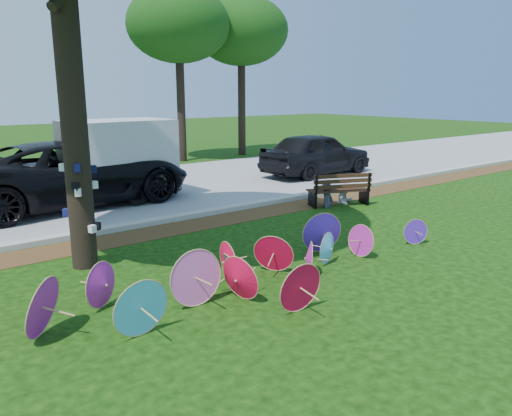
{
  "coord_description": "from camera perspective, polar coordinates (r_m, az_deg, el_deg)",
  "views": [
    {
      "loc": [
        -5.15,
        -5.26,
        3.07
      ],
      "look_at": [
        0.5,
        2.0,
        0.9
      ],
      "focal_mm": 35.0,
      "sensor_mm": 36.0,
      "label": 1
    }
  ],
  "objects": [
    {
      "name": "ground",
      "position": [
        7.98,
        6.08,
        -9.44
      ],
      "size": [
        90.0,
        90.0,
        0.0
      ],
      "primitive_type": "plane",
      "color": "black",
      "rests_on": "ground"
    },
    {
      "name": "mulch_strip",
      "position": [
        11.46,
        -9.71,
        -2.45
      ],
      "size": [
        90.0,
        1.0,
        0.01
      ],
      "primitive_type": "cube",
      "color": "#472D16",
      "rests_on": "ground"
    },
    {
      "name": "curb",
      "position": [
        12.04,
        -11.3,
        -1.47
      ],
      "size": [
        90.0,
        0.3,
        0.12
      ],
      "primitive_type": "cube",
      "color": "#B7B5AD",
      "rests_on": "ground"
    },
    {
      "name": "street",
      "position": [
        15.8,
        -18.11,
        1.41
      ],
      "size": [
        90.0,
        8.0,
        0.01
      ],
      "primitive_type": "cube",
      "color": "gray",
      "rests_on": "ground"
    },
    {
      "name": "parasol_pile",
      "position": [
        7.84,
        -2.06,
        -6.88
      ],
      "size": [
        7.84,
        2.17,
        0.87
      ],
      "color": "#5425C0",
      "rests_on": "ground"
    },
    {
      "name": "black_van",
      "position": [
        14.5,
        -19.95,
        3.77
      ],
      "size": [
        6.43,
        3.18,
        1.75
      ],
      "primitive_type": "imported",
      "rotation": [
        0.0,
        0.0,
        1.61
      ],
      "color": "black",
      "rests_on": "ground"
    },
    {
      "name": "dark_pickup",
      "position": [
        18.78,
        6.94,
        6.19
      ],
      "size": [
        4.71,
        2.07,
        1.58
      ],
      "primitive_type": "imported",
      "rotation": [
        0.0,
        0.0,
        1.62
      ],
      "color": "black",
      "rests_on": "ground"
    },
    {
      "name": "cargo_trailer",
      "position": [
        14.61,
        -15.33,
        5.8
      ],
      "size": [
        2.95,
        1.99,
        2.58
      ],
      "primitive_type": "cube",
      "rotation": [
        0.0,
        0.0,
        0.07
      ],
      "color": "silver",
      "rests_on": "ground"
    },
    {
      "name": "park_bench",
      "position": [
        13.82,
        9.37,
        2.15
      ],
      "size": [
        1.83,
        1.26,
        0.9
      ],
      "primitive_type": null,
      "rotation": [
        0.0,
        0.0,
        -0.39
      ],
      "color": "black",
      "rests_on": "ground"
    },
    {
      "name": "person_left",
      "position": [
        13.57,
        8.24,
        2.89
      ],
      "size": [
        0.56,
        0.48,
        1.32
      ],
      "primitive_type": "imported",
      "rotation": [
        0.0,
        0.0,
        0.39
      ],
      "color": "#3C4052",
      "rests_on": "ground"
    },
    {
      "name": "person_right",
      "position": [
        14.09,
        10.21,
        2.86
      ],
      "size": [
        0.61,
        0.5,
        1.15
      ],
      "primitive_type": "imported",
      "rotation": [
        0.0,
        0.0,
        -0.12
      ],
      "color": "silver",
      "rests_on": "ground"
    },
    {
      "name": "bg_trees",
      "position": [
        21.62,
        -15.99,
        19.94
      ],
      "size": [
        19.63,
        4.74,
        7.4
      ],
      "color": "black",
      "rests_on": "ground"
    }
  ]
}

